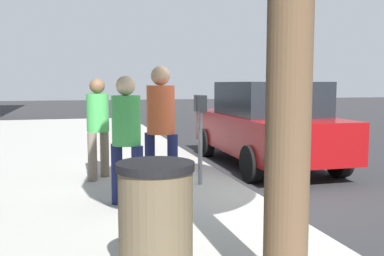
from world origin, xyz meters
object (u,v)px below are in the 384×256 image
Objects in this scene: pedestrian_at_meter at (161,118)px; parked_sedan_near at (266,124)px; parking_meter at (200,120)px; pedestrian_bystander at (126,131)px; parking_officer at (98,121)px; trash_bin at (156,228)px.

pedestrian_at_meter is 0.41× the size of parked_sedan_near.
parking_meter is 0.77× the size of pedestrian_at_meter.
pedestrian_bystander reaches higher than parking_meter.
parking_meter is at bearing 7.55° from parking_officer.
parked_sedan_near is at bearing 52.71° from parking_officer.
pedestrian_bystander is at bearing -1.68° from trash_bin.
trash_bin is (-4.21, -0.19, -0.46)m from parking_officer.
parking_meter is 1.58m from pedestrian_bystander.
parked_sedan_near is 4.39× the size of trash_bin.
pedestrian_bystander is 0.38× the size of parked_sedan_near.
parking_meter is 2.74m from parked_sedan_near.
pedestrian_at_meter is 1.10× the size of parking_officer.
parking_officer reaches higher than parking_meter.
pedestrian_bystander is at bearing 126.77° from parking_meter.
parking_meter is 1.74m from parking_officer.
trash_bin is (-2.43, 0.07, -0.47)m from pedestrian_bystander.
pedestrian_at_meter is at bearing 119.30° from parking_meter.
parking_meter is 1.40× the size of trash_bin.
parking_officer is 3.67m from parked_sedan_near.
pedestrian_bystander reaches higher than parking_officer.
pedestrian_at_meter is at bearing 5.63° from pedestrian_bystander.
parking_meter is at bearing -14.41° from pedestrian_at_meter.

